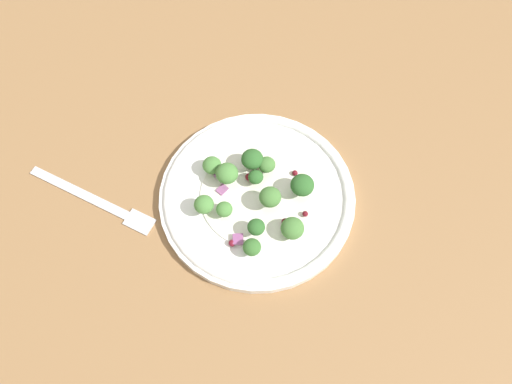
% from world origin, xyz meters
% --- Properties ---
extents(ground_plane, '(1.80, 1.80, 0.02)m').
position_xyz_m(ground_plane, '(0.00, 0.00, -0.01)').
color(ground_plane, olive).
extents(plate, '(0.25, 0.25, 0.02)m').
position_xyz_m(plate, '(0.02, 0.00, 0.01)').
color(plate, white).
rests_on(plate, ground_plane).
extents(dressing_pool, '(0.15, 0.15, 0.00)m').
position_xyz_m(dressing_pool, '(0.02, 0.00, 0.01)').
color(dressing_pool, white).
rests_on(dressing_pool, plate).
extents(broccoli_floret_0, '(0.02, 0.02, 0.02)m').
position_xyz_m(broccoli_floret_0, '(0.06, 0.05, 0.03)').
color(broccoli_floret_0, '#ADD18E').
rests_on(broccoli_floret_0, plate).
extents(broccoli_floret_1, '(0.03, 0.03, 0.03)m').
position_xyz_m(broccoli_floret_1, '(-0.01, 0.01, 0.04)').
color(broccoli_floret_1, '#8EB77A').
rests_on(broccoli_floret_1, plate).
extents(broccoli_floret_2, '(0.02, 0.02, 0.02)m').
position_xyz_m(broccoli_floret_2, '(0.08, -0.01, 0.03)').
color(broccoli_floret_2, '#9EC684').
rests_on(broccoli_floret_2, plate).
extents(broccoli_floret_3, '(0.03, 0.03, 0.03)m').
position_xyz_m(broccoli_floret_3, '(0.06, -0.00, 0.04)').
color(broccoli_floret_3, '#9EC684').
rests_on(broccoli_floret_3, plate).
extents(broccoli_floret_4, '(0.02, 0.02, 0.02)m').
position_xyz_m(broccoli_floret_4, '(0.04, 0.04, 0.03)').
color(broccoli_floret_4, '#9EC684').
rests_on(broccoli_floret_4, plate).
extents(broccoli_floret_5, '(0.03, 0.03, 0.03)m').
position_xyz_m(broccoli_floret_5, '(-0.03, -0.03, 0.03)').
color(broccoli_floret_5, '#8EB77A').
rests_on(broccoli_floret_5, plate).
extents(broccoli_floret_6, '(0.03, 0.03, 0.03)m').
position_xyz_m(broccoli_floret_6, '(-0.05, 0.03, 0.03)').
color(broccoli_floret_6, '#9EC684').
rests_on(broccoli_floret_6, plate).
extents(broccoli_floret_7, '(0.02, 0.02, 0.02)m').
position_xyz_m(broccoli_floret_7, '(-0.01, 0.07, 0.03)').
color(broccoli_floret_7, '#9EC684').
rests_on(broccoli_floret_7, plate).
extents(broccoli_floret_8, '(0.03, 0.03, 0.03)m').
position_xyz_m(broccoli_floret_8, '(0.04, -0.03, 0.03)').
color(broccoli_floret_8, '#9EC684').
rests_on(broccoli_floret_8, plate).
extents(broccoli_floret_9, '(0.02, 0.02, 0.02)m').
position_xyz_m(broccoli_floret_9, '(-0.01, 0.05, 0.03)').
color(broccoli_floret_9, '#ADD18E').
rests_on(broccoli_floret_9, plate).
extents(broccoli_floret_10, '(0.02, 0.02, 0.02)m').
position_xyz_m(broccoli_floret_10, '(0.02, -0.04, 0.03)').
color(broccoli_floret_10, '#8EB77A').
rests_on(broccoli_floret_10, plate).
extents(broccoli_floret_11, '(0.02, 0.02, 0.02)m').
position_xyz_m(broccoli_floret_11, '(0.02, -0.01, 0.03)').
color(broccoli_floret_11, '#8EB77A').
rests_on(broccoli_floret_11, plate).
extents(cranberry_0, '(0.01, 0.01, 0.01)m').
position_xyz_m(cranberry_0, '(0.03, -0.01, 0.02)').
color(cranberry_0, maroon).
rests_on(cranberry_0, plate).
extents(cranberry_1, '(0.01, 0.01, 0.01)m').
position_xyz_m(cranberry_1, '(0.03, -0.03, 0.02)').
color(cranberry_1, maroon).
rests_on(cranberry_1, plate).
extents(cranberry_2, '(0.01, 0.01, 0.01)m').
position_xyz_m(cranberry_2, '(0.01, 0.07, 0.02)').
color(cranberry_2, maroon).
rests_on(cranberry_2, plate).
extents(cranberry_3, '(0.01, 0.01, 0.01)m').
position_xyz_m(cranberry_3, '(-0.05, 0.03, 0.02)').
color(cranberry_3, '#4C0A14').
rests_on(cranberry_3, plate).
extents(cranberry_4, '(0.01, 0.01, 0.01)m').
position_xyz_m(cranberry_4, '(-0.05, 0.00, 0.02)').
color(cranberry_4, maroon).
rests_on(cranberry_4, plate).
extents(cranberry_5, '(0.01, 0.01, 0.01)m').
position_xyz_m(cranberry_5, '(-0.02, -0.05, 0.02)').
color(cranberry_5, maroon).
rests_on(cranberry_5, plate).
extents(cranberry_6, '(0.01, 0.01, 0.01)m').
position_xyz_m(cranberry_6, '(-0.03, 0.02, 0.02)').
color(cranberry_6, '#4C0A14').
rests_on(cranberry_6, plate).
extents(onion_bit_0, '(0.01, 0.02, 0.00)m').
position_xyz_m(onion_bit_0, '(0.06, 0.01, 0.01)').
color(onion_bit_0, '#A35B93').
rests_on(onion_bit_0, plate).
extents(onion_bit_1, '(0.02, 0.02, 0.00)m').
position_xyz_m(onion_bit_1, '(0.01, 0.07, 0.02)').
color(onion_bit_1, '#934C84').
rests_on(onion_bit_1, plate).
extents(onion_bit_2, '(0.02, 0.01, 0.01)m').
position_xyz_m(onion_bit_2, '(0.07, -0.01, 0.02)').
color(onion_bit_2, '#934C84').
rests_on(onion_bit_2, plate).
extents(fork, '(0.19, 0.02, 0.01)m').
position_xyz_m(fork, '(0.20, 0.09, 0.00)').
color(fork, silver).
rests_on(fork, ground_plane).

